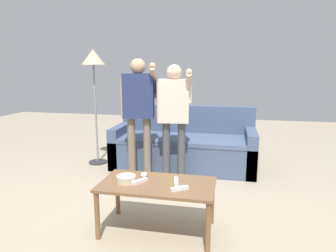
{
  "coord_description": "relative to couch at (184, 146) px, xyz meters",
  "views": [
    {
      "loc": [
        0.8,
        -2.67,
        1.45
      ],
      "look_at": [
        0.17,
        0.31,
        0.85
      ],
      "focal_mm": 31.93,
      "sensor_mm": 36.0,
      "label": 1
    }
  ],
  "objects": [
    {
      "name": "floor_lamp",
      "position": [
        -1.33,
        -0.13,
        1.18
      ],
      "size": [
        0.35,
        0.35,
        1.71
      ],
      "color": "#2D2D33",
      "rests_on": "ground"
    },
    {
      "name": "ground_plane",
      "position": [
        -0.14,
        -1.58,
        -0.3
      ],
      "size": [
        12.0,
        12.0,
        0.0
      ],
      "primitive_type": "plane",
      "color": "tan"
    },
    {
      "name": "snack_bowl",
      "position": [
        -0.22,
        -1.89,
        0.18
      ],
      "size": [
        0.17,
        0.17,
        0.06
      ],
      "primitive_type": "cylinder",
      "color": "beige",
      "rests_on": "coffee_table"
    },
    {
      "name": "coffee_table",
      "position": [
        0.05,
        -1.85,
        0.09
      ],
      "size": [
        1.0,
        0.54,
        0.45
      ],
      "color": "brown",
      "rests_on": "ground"
    },
    {
      "name": "game_remote_nunchuk",
      "position": [
        -0.1,
        -1.74,
        0.18
      ],
      "size": [
        0.06,
        0.09,
        0.05
      ],
      "color": "white",
      "rests_on": "coffee_table"
    },
    {
      "name": "couch",
      "position": [
        0.0,
        0.0,
        0.0
      ],
      "size": [
        2.04,
        0.85,
        0.88
      ],
      "color": "#475675",
      "rests_on": "ground"
    },
    {
      "name": "player_left",
      "position": [
        -0.5,
        -0.62,
        0.68
      ],
      "size": [
        0.49,
        0.31,
        1.56
      ],
      "color": "#756656",
      "rests_on": "ground"
    },
    {
      "name": "game_remote_wand_near",
      "position": [
        0.21,
        -1.82,
        0.17
      ],
      "size": [
        0.07,
        0.17,
        0.03
      ],
      "color": "white",
      "rests_on": "coffee_table"
    },
    {
      "name": "game_remote_wand_spare",
      "position": [
        0.27,
        -1.97,
        0.17
      ],
      "size": [
        0.15,
        0.12,
        0.03
      ],
      "color": "white",
      "rests_on": "coffee_table"
    },
    {
      "name": "game_remote_wand_far",
      "position": [
        -0.1,
        -1.88,
        0.17
      ],
      "size": [
        0.12,
        0.16,
        0.03
      ],
      "color": "white",
      "rests_on": "coffee_table"
    },
    {
      "name": "player_center",
      "position": [
        -0.03,
        -0.64,
        0.63
      ],
      "size": [
        0.45,
        0.29,
        1.49
      ],
      "color": "#47474C",
      "rests_on": "ground"
    }
  ]
}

